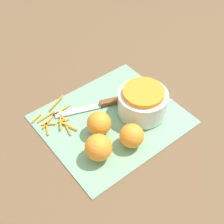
% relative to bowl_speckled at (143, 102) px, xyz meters
% --- Properties ---
extents(ground_plane, '(4.00, 4.00, 0.00)m').
position_rel_bowl_speckled_xyz_m(ground_plane, '(0.09, -0.04, -0.05)').
color(ground_plane, brown).
extents(cutting_board, '(0.42, 0.37, 0.01)m').
position_rel_bowl_speckled_xyz_m(cutting_board, '(0.09, -0.04, -0.05)').
color(cutting_board, '#75AD84').
rests_on(cutting_board, ground_plane).
extents(bowl_speckled, '(0.16, 0.16, 0.09)m').
position_rel_bowl_speckled_xyz_m(bowl_speckled, '(0.00, 0.00, 0.00)').
color(bowl_speckled, silver).
rests_on(bowl_speckled, cutting_board).
extents(knife, '(0.23, 0.11, 0.02)m').
position_rel_bowl_speckled_xyz_m(knife, '(0.08, -0.10, -0.04)').
color(knife, brown).
rests_on(knife, cutting_board).
extents(orange_left, '(0.08, 0.08, 0.08)m').
position_rel_bowl_speckled_xyz_m(orange_left, '(0.21, 0.05, -0.01)').
color(orange_left, orange).
rests_on(orange_left, cutting_board).
extents(orange_right, '(0.07, 0.07, 0.07)m').
position_rel_bowl_speckled_xyz_m(orange_right, '(0.11, 0.08, -0.01)').
color(orange_right, orange).
rests_on(orange_right, cutting_board).
extents(orange_back, '(0.07, 0.07, 0.07)m').
position_rel_bowl_speckled_xyz_m(orange_back, '(0.16, -0.02, -0.01)').
color(orange_back, orange).
rests_on(orange_back, cutting_board).
extents(peel_pile, '(0.14, 0.16, 0.01)m').
position_rel_bowl_speckled_xyz_m(peel_pile, '(0.24, -0.14, -0.04)').
color(peel_pile, orange).
rests_on(peel_pile, cutting_board).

